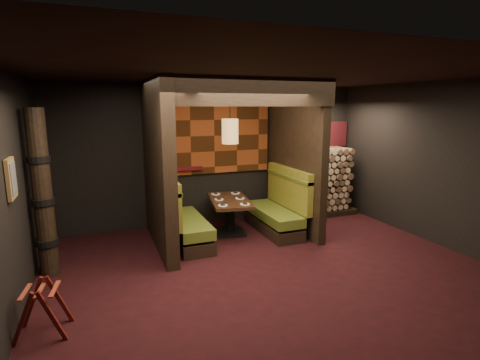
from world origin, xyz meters
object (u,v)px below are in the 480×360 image
object	(u,v)px
dining_table	(230,211)
firewood_stack	(318,182)
pendant_lamp	(230,131)
luggage_rack	(42,307)
totem_column	(43,195)
booth_bench_left	(182,222)
booth_bench_right	(278,211)

from	to	relation	value
dining_table	firewood_stack	bearing A→B (deg)	12.60
pendant_lamp	luggage_rack	distance (m)	4.09
pendant_lamp	totem_column	distance (m)	3.22
booth_bench_left	luggage_rack	size ratio (longest dim) A/B	2.60
pendant_lamp	luggage_rack	xyz separation A→B (m)	(-2.97, -2.27, -1.66)
firewood_stack	dining_table	bearing A→B (deg)	-167.40
booth_bench_right	pendant_lamp	xyz separation A→B (m)	(-0.93, 0.14, 1.57)
booth_bench_right	luggage_rack	world-z (taller)	booth_bench_right
booth_bench_right	totem_column	bearing A→B (deg)	-172.14
luggage_rack	booth_bench_left	bearing A→B (deg)	46.65
dining_table	pendant_lamp	world-z (taller)	pendant_lamp
luggage_rack	totem_column	bearing A→B (deg)	92.90
booth_bench_left	totem_column	world-z (taller)	totem_column
dining_table	luggage_rack	bearing A→B (deg)	-142.03
pendant_lamp	firewood_stack	xyz separation A→B (m)	(2.29, 0.56, -1.22)
booth_bench_right	luggage_rack	size ratio (longest dim) A/B	2.60
pendant_lamp	firewood_stack	bearing A→B (deg)	13.79
totem_column	booth_bench_right	bearing A→B (deg)	7.86
booth_bench_right	totem_column	size ratio (longest dim) A/B	0.67
booth_bench_left	booth_bench_right	distance (m)	1.89
luggage_rack	dining_table	bearing A→B (deg)	37.97
booth_bench_right	dining_table	distance (m)	0.95
booth_bench_right	totem_column	distance (m)	4.10
booth_bench_left	dining_table	size ratio (longest dim) A/B	1.16
booth_bench_right	pendant_lamp	size ratio (longest dim) A/B	1.44
booth_bench_left	pendant_lamp	distance (m)	1.84
booth_bench_left	pendant_lamp	size ratio (longest dim) A/B	1.44
booth_bench_left	pendant_lamp	xyz separation A→B (m)	(0.96, 0.14, 1.57)
totem_column	dining_table	bearing A→B (deg)	13.62
booth_bench_right	booth_bench_left	bearing A→B (deg)	180.00
luggage_rack	firewood_stack	xyz separation A→B (m)	(5.26, 2.83, 0.44)
booth_bench_left	dining_table	distance (m)	0.98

